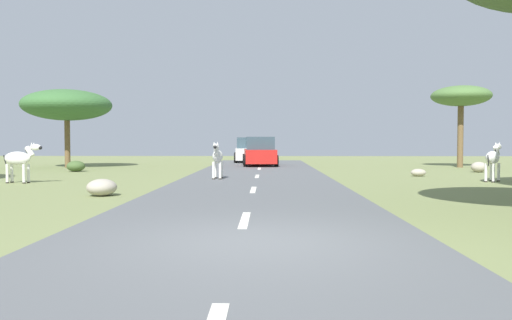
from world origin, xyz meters
The scene contains 14 objects.
ground_plane centered at (0.00, 0.00, 0.00)m, with size 90.00×90.00×0.00m, color olive.
road centered at (-0.30, 0.00, 0.03)m, with size 6.00×64.00×0.05m, color #56595B.
lane_markings centered at (-0.30, -1.00, 0.05)m, with size 0.16×56.00×0.01m.
zebra_0 centered at (-1.83, 12.47, 0.92)m, with size 0.42×1.55×1.46m.
zebra_1 centered at (8.68, 11.94, 0.90)m, with size 1.17×1.35×1.50m.
zebra_2 centered at (-8.91, 10.88, 0.89)m, with size 1.58×0.58×1.50m.
car_0 centered at (-0.32, 23.41, 0.85)m, with size 2.23×4.44×1.74m.
car_1 centered at (-1.20, 28.65, 0.85)m, with size 2.19×4.42×1.74m.
tree_3 centered at (-11.49, 21.93, 3.61)m, with size 5.09×5.09×4.52m.
tree_5 centered at (11.37, 22.48, 4.09)m, with size 3.38×3.38×4.75m.
bush_0 centered at (-9.52, 17.96, 0.27)m, with size 0.91×0.82×0.55m, color #425B2D.
rock_1 centered at (6.73, 14.85, 0.16)m, with size 0.65×0.48×0.33m, color #A89E8C.
rock_2 centered at (-4.53, 6.64, 0.24)m, with size 0.83×0.88×0.48m, color #A89E8C.
rock_3 centered at (10.55, 17.80, 0.26)m, with size 0.76×0.65×0.52m, color #A89E8C.
Camera 1 is at (0.13, -7.64, 1.54)m, focal length 36.02 mm.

